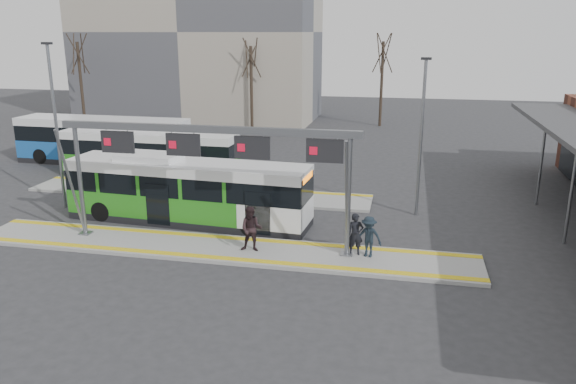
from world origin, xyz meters
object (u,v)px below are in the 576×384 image
hero_bus (187,192)px  passenger_c (369,237)px  passenger_a (356,234)px  passenger_b (251,229)px  gantry (209,151)px

hero_bus → passenger_c: hero_bus is taller
passenger_a → passenger_b: bearing=173.2°
passenger_c → gantry: bearing=-166.2°
gantry → passenger_a: size_ratio=7.36×
hero_bus → passenger_a: bearing=-15.6°
passenger_c → passenger_a: bearing=-177.7°
hero_bus → passenger_a: (8.52, -2.97, -0.48)m
hero_bus → passenger_b: (4.21, -3.47, -0.40)m
gantry → passenger_b: 3.71m
hero_bus → gantry: bearing=-49.4°
gantry → hero_bus: size_ratio=1.07×
passenger_a → hero_bus: bearing=147.3°
hero_bus → passenger_c: 9.59m
passenger_a → passenger_c: size_ratio=1.02×
passenger_a → passenger_c: passenger_a is taller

